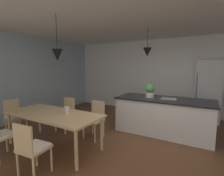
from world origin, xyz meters
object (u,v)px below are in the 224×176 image
Objects in this scene: vase_on_dining_table at (67,110)px; potted_plant_on_island at (150,91)px; refrigerator at (208,91)px; chair_far_left at (66,113)px; chair_window_end at (15,115)px; chair_far_right at (95,118)px; chair_near_right at (31,147)px; kitchen_island at (163,115)px; dining_table at (53,116)px.

potted_plant_on_island is at bearing 57.13° from vase_on_dining_table.
chair_far_left is at bearing -140.37° from refrigerator.
chair_window_end is 1.00× the size of chair_far_right.
chair_far_left is 1.25m from chair_window_end.
chair_window_end is 2.06m from chair_far_right.
chair_near_right is at bearing -79.46° from vase_on_dining_table.
refrigerator is 4.25m from vase_on_dining_table.
refrigerator reaches higher than chair_far_right.
chair_window_end is 0.46× the size of refrigerator.
chair_near_right is 2.53× the size of potted_plant_on_island.
chair_near_right is at bearing -23.64° from chair_window_end.
refrigerator reaches higher than chair_far_left.
potted_plant_on_island is (-0.36, 0.00, 0.62)m from kitchen_island.
refrigerator is at bearing 61.87° from chair_near_right.
chair_near_right is 1.01m from vase_on_dining_table.
kitchen_island is (1.83, 1.92, -0.21)m from dining_table.
chair_far_left is at bearing 41.01° from chair_window_end.
chair_far_right is at bearing -141.20° from kitchen_island.
kitchen_island reaches higher than chair_far_left.
refrigerator reaches higher than chair_near_right.
chair_window_end is 1.75m from vase_on_dining_table.
refrigerator is (3.28, 2.72, 0.47)m from chair_far_left.
kitchen_island is at bearing 38.80° from chair_far_right.
chair_window_end is at bearing 179.87° from dining_table.
chair_window_end and chair_far_right have the same top height.
refrigerator reaches higher than chair_window_end.
kitchen_island is at bearing 0.00° from potted_plant_on_island.
kitchen_island is (3.24, 1.91, -0.01)m from chair_window_end.
refrigerator is (2.34, 2.72, 0.47)m from chair_far_right.
potted_plant_on_island is at bearing 52.57° from dining_table.
refrigerator is (2.81, 3.54, 0.27)m from dining_table.
vase_on_dining_table reaches higher than chair_window_end.
chair_far_right is 1.74m from kitchen_island.
kitchen_island is (2.30, 1.09, -0.01)m from chair_far_left.
chair_far_left is 1.00× the size of chair_near_right.
chair_window_end is at bearing 156.36° from chair_near_right.
dining_table is 2.40× the size of chair_far_left.
kitchen_island is at bearing 30.51° from chair_window_end.
vase_on_dining_table is (0.77, -0.71, 0.34)m from chair_far_left.
refrigerator is 2.11m from potted_plant_on_island.
chair_far_right is 5.80× the size of vase_on_dining_table.
chair_near_right is at bearing -116.30° from kitchen_island.
dining_table is at bearing -60.26° from chair_far_left.
potted_plant_on_island is (1.47, 1.92, 0.40)m from dining_table.
kitchen_island is (1.35, 2.74, -0.01)m from chair_near_right.
chair_far_left is at bearing 119.74° from dining_table.
chair_far_left is 4.28m from refrigerator.
potted_plant_on_island is 2.30× the size of vase_on_dining_table.
chair_far_left is at bearing -150.62° from potted_plant_on_island.
refrigerator is 12.60× the size of vase_on_dining_table.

